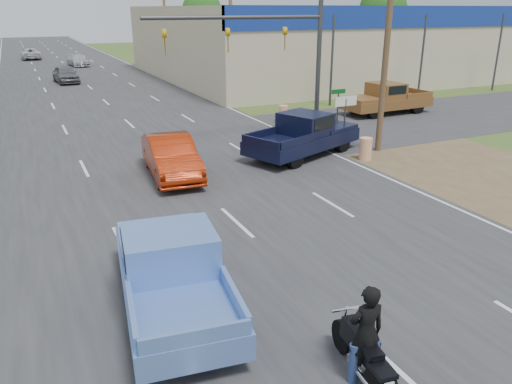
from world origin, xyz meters
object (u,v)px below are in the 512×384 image
motorcycle (365,360)px  navy_pickup (305,134)px  distant_car_silver (78,60)px  blue_pickup (171,268)px  distant_car_grey (66,74)px  distant_car_white (31,54)px  brown_pickup (385,98)px  rider (366,337)px  red_convertible (171,157)px

motorcycle → navy_pickup: bearing=71.6°
motorcycle → distant_car_silver: bearing=96.1°
blue_pickup → distant_car_grey: size_ratio=1.28×
distant_car_grey → blue_pickup: bearing=-97.5°
navy_pickup → distant_car_white: (-9.32, 55.69, -0.27)m
brown_pickup → distant_car_grey: bearing=33.2°
rider → blue_pickup: 4.58m
blue_pickup → motorcycle: bearing=-51.2°
navy_pickup → brown_pickup: (9.54, 6.14, 0.00)m
distant_car_grey → distant_car_white: 25.83m
motorcycle → rider: (0.01, 0.05, 0.44)m
red_convertible → distant_car_silver: (1.78, 44.61, -0.14)m
red_convertible → distant_car_white: 56.19m
navy_pickup → blue_pickup: bearing=-65.3°
rider → distant_car_silver: size_ratio=0.40×
red_convertible → rider: size_ratio=2.65×
blue_pickup → navy_pickup: bearing=53.7°
red_convertible → distant_car_grey: size_ratio=1.09×
rider → distant_car_silver: 57.60m
red_convertible → distant_car_silver: size_ratio=1.07×
brown_pickup → distant_car_white: brown_pickup is taller
red_convertible → distant_car_white: red_convertible is taller
motorcycle → blue_pickup: size_ratio=0.37×
navy_pickup → distant_car_white: 56.47m
red_convertible → navy_pickup: (6.45, 0.43, 0.18)m
distant_car_silver → distant_car_white: (-4.65, 11.51, 0.05)m
red_convertible → navy_pickup: 6.47m
navy_pickup → distant_car_white: size_ratio=1.22×
brown_pickup → distant_car_silver: size_ratio=1.31×
motorcycle → distant_car_silver: 57.65m
motorcycle → distant_car_grey: (-0.76, 43.36, 0.29)m
blue_pickup → navy_pickup: (9.10, 9.48, 0.06)m
rider → brown_pickup: 25.39m
red_convertible → motorcycle: bearing=-85.7°
brown_pickup → distant_car_grey: 29.24m
motorcycle → brown_pickup: 25.44m
distant_car_grey → navy_pickup: bearing=-81.1°
brown_pickup → distant_car_silver: (-14.22, 38.05, -0.33)m
rider → distant_car_white: rider is taller
distant_car_grey → distant_car_silver: (2.79, 14.26, -0.10)m
rider → distant_car_grey: rider is taller
motorcycle → brown_pickup: brown_pickup is taller
distant_car_silver → distant_car_white: bearing=105.1°
motorcycle → brown_pickup: size_ratio=0.36×
distant_car_silver → brown_pickup: bearing=-76.3°
motorcycle → blue_pickup: (-2.40, 3.95, 0.45)m
distant_car_grey → distant_car_white: (-1.85, 25.77, -0.05)m
brown_pickup → distant_car_silver: 40.62m
motorcycle → rider: 0.45m
brown_pickup → rider: bearing=137.9°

